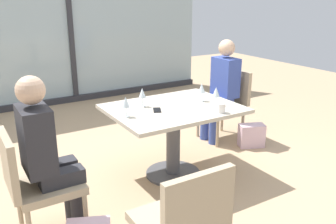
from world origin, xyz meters
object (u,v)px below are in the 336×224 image
chair_front_left (183,220)px  chair_far_right (227,100)px  chair_side_end (34,180)px  wine_glass_3 (216,92)px  coffee_cup (221,108)px  person_side_end (47,151)px  wine_glass_1 (142,93)px  person_far_right (221,86)px  dining_table_main (173,124)px  wine_glass_0 (126,103)px  wine_glass_2 (202,88)px  handbag_1 (251,136)px  cell_phone_on_table (157,110)px

chair_front_left → chair_far_right: bearing=44.2°
chair_side_end → wine_glass_3: (1.79, 0.18, 0.37)m
chair_side_end → chair_far_right: size_ratio=1.00×
chair_front_left → coffee_cup: (1.04, 0.94, 0.28)m
chair_front_left → person_side_end: bearing=119.2°
wine_glass_1 → person_far_right: bearing=15.6°
dining_table_main → coffee_cup: 0.52m
dining_table_main → wine_glass_0: (-0.52, -0.03, 0.31)m
dining_table_main → chair_far_right: chair_far_right is taller
dining_table_main → chair_front_left: 1.52m
wine_glass_2 → handbag_1: size_ratio=0.62×
wine_glass_3 → cell_phone_on_table: 0.61m
coffee_cup → dining_table_main: bearing=126.5°
chair_front_left → wine_glass_3: bearing=45.1°
dining_table_main → person_side_end: bearing=-165.0°
dining_table_main → chair_far_right: bearing=24.8°
cell_phone_on_table → wine_glass_0: bearing=-151.5°
chair_far_right → coffee_cup: size_ratio=9.67×
dining_table_main → wine_glass_3: size_ratio=6.68×
chair_front_left → wine_glass_0: (0.24, 1.29, 0.37)m
wine_glass_2 → handbag_1: bearing=6.4°
person_side_end → wine_glass_3: (1.69, 0.18, 0.16)m
chair_side_end → wine_glass_1: (1.16, 0.52, 0.37)m
wine_glass_0 → handbag_1: size_ratio=0.62×
cell_phone_on_table → wine_glass_1: bearing=133.5°
chair_far_right → wine_glass_1: (-1.38, -0.36, 0.37)m
chair_far_right → coffee_cup: chair_far_right is taller
person_side_end → coffee_cup: 1.59m
dining_table_main → chair_side_end: size_ratio=1.42×
coffee_cup → wine_glass_3: bearing=64.1°
chair_far_right → chair_front_left: size_ratio=1.00×
wine_glass_1 → chair_far_right: bearing=14.4°
chair_front_left → handbag_1: bearing=36.3°
person_far_right → wine_glass_0: (-1.54, -0.55, 0.16)m
wine_glass_3 → coffee_cup: bearing=-115.9°
wine_glass_0 → wine_glass_2: bearing=3.7°
chair_side_end → wine_glass_1: wine_glass_1 is taller
person_side_end → chair_far_right: bearing=19.7°
wine_glass_3 → handbag_1: bearing=19.7°
wine_glass_0 → chair_front_left: bearing=-100.6°
chair_side_end → person_side_end: bearing=0.0°
cell_phone_on_table → chair_side_end: bearing=-138.9°
person_far_right → wine_glass_0: person_far_right is taller
cell_phone_on_table → chair_far_right: bearing=47.9°
dining_table_main → chair_side_end: 1.45m
chair_side_end → person_far_right: bearing=19.7°
person_far_right → coffee_cup: bearing=-129.4°
coffee_cup → cell_phone_on_table: size_ratio=0.62×
wine_glass_3 → coffee_cup: 0.25m
coffee_cup → wine_glass_2: bearing=79.7°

